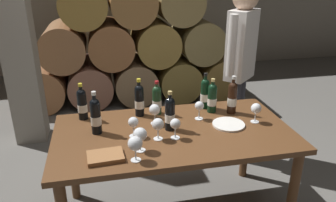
# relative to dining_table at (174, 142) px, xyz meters

# --- Properties ---
(barrel_stack) EXTENTS (3.12, 0.90, 1.69)m
(barrel_stack) POSITION_rel_dining_table_xyz_m (0.00, 2.60, 0.09)
(barrel_stack) COLOR #925F3B
(barrel_stack) RESTS_ON ground_plane
(stone_pillar) EXTENTS (0.32, 0.32, 2.60)m
(stone_pillar) POSITION_rel_dining_table_xyz_m (-1.30, 1.60, 0.63)
(stone_pillar) COLOR gray
(stone_pillar) RESTS_ON ground_plane
(dining_table) EXTENTS (1.70, 0.90, 0.76)m
(dining_table) POSITION_rel_dining_table_xyz_m (0.00, 0.00, 0.00)
(dining_table) COLOR brown
(dining_table) RESTS_ON ground_plane
(wine_bottle_0) EXTENTS (0.07, 0.07, 0.30)m
(wine_bottle_0) POSITION_rel_dining_table_xyz_m (0.34, 0.35, 0.22)
(wine_bottle_0) COLOR black
(wine_bottle_0) RESTS_ON dining_table
(wine_bottle_1) EXTENTS (0.07, 0.07, 0.28)m
(wine_bottle_1) POSITION_rel_dining_table_xyz_m (-0.06, 0.32, 0.21)
(wine_bottle_1) COLOR #19381E
(wine_bottle_1) RESTS_ON dining_table
(wine_bottle_2) EXTENTS (0.07, 0.07, 0.29)m
(wine_bottle_2) POSITION_rel_dining_table_xyz_m (-0.02, 0.03, 0.22)
(wine_bottle_2) COLOR black
(wine_bottle_2) RESTS_ON dining_table
(wine_bottle_3) EXTENTS (0.07, 0.07, 0.30)m
(wine_bottle_3) POSITION_rel_dining_table_xyz_m (-0.20, 0.31, 0.22)
(wine_bottle_3) COLOR black
(wine_bottle_3) RESTS_ON dining_table
(wine_bottle_4) EXTENTS (0.07, 0.07, 0.31)m
(wine_bottle_4) POSITION_rel_dining_table_xyz_m (-0.54, 0.08, 0.23)
(wine_bottle_4) COLOR black
(wine_bottle_4) RESTS_ON dining_table
(wine_bottle_5) EXTENTS (0.07, 0.07, 0.31)m
(wine_bottle_5) POSITION_rel_dining_table_xyz_m (0.52, 0.21, 0.22)
(wine_bottle_5) COLOR black
(wine_bottle_5) RESTS_ON dining_table
(wine_bottle_6) EXTENTS (0.07, 0.07, 0.28)m
(wine_bottle_6) POSITION_rel_dining_table_xyz_m (0.37, 0.26, 0.21)
(wine_bottle_6) COLOR black
(wine_bottle_6) RESTS_ON dining_table
(wine_bottle_7) EXTENTS (0.07, 0.07, 0.29)m
(wine_bottle_7) POSITION_rel_dining_table_xyz_m (-0.64, 0.34, 0.22)
(wine_bottle_7) COLOR black
(wine_bottle_7) RESTS_ON dining_table
(wine_glass_0) EXTENTS (0.09, 0.09, 0.16)m
(wine_glass_0) POSITION_rel_dining_table_xyz_m (-0.27, -0.22, 0.21)
(wine_glass_0) COLOR white
(wine_glass_0) RESTS_ON dining_table
(wine_glass_1) EXTENTS (0.08, 0.08, 0.16)m
(wine_glass_1) POSITION_rel_dining_table_xyz_m (-0.11, 0.14, 0.20)
(wine_glass_1) COLOR white
(wine_glass_1) RESTS_ON dining_table
(wine_glass_2) EXTENTS (0.08, 0.08, 0.15)m
(wine_glass_2) POSITION_rel_dining_table_xyz_m (0.63, 0.01, 0.20)
(wine_glass_2) COLOR white
(wine_glass_2) RESTS_ON dining_table
(wine_glass_3) EXTENTS (0.07, 0.07, 0.15)m
(wine_glass_3) POSITION_rel_dining_table_xyz_m (0.23, 0.15, 0.19)
(wine_glass_3) COLOR white
(wine_glass_3) RESTS_ON dining_table
(wine_glass_4) EXTENTS (0.09, 0.09, 0.16)m
(wine_glass_4) POSITION_rel_dining_table_xyz_m (-0.31, -0.33, 0.21)
(wine_glass_4) COLOR white
(wine_glass_4) RESTS_ON dining_table
(wine_glass_5) EXTENTS (0.07, 0.07, 0.15)m
(wine_glass_5) POSITION_rel_dining_table_xyz_m (-0.02, -0.11, 0.20)
(wine_glass_5) COLOR white
(wine_glass_5) RESTS_ON dining_table
(wine_glass_6) EXTENTS (0.08, 0.08, 0.16)m
(wine_glass_6) POSITION_rel_dining_table_xyz_m (-0.13, -0.10, 0.20)
(wine_glass_6) COLOR white
(wine_glass_6) RESTS_ON dining_table
(wine_glass_7) EXTENTS (0.07, 0.07, 0.15)m
(wine_glass_7) POSITION_rel_dining_table_xyz_m (-0.29, -0.02, 0.20)
(wine_glass_7) COLOR white
(wine_glass_7) RESTS_ON dining_table
(tasting_notebook) EXTENTS (0.23, 0.17, 0.03)m
(tasting_notebook) POSITION_rel_dining_table_xyz_m (-0.49, -0.27, 0.11)
(tasting_notebook) COLOR #936038
(tasting_notebook) RESTS_ON dining_table
(serving_plate) EXTENTS (0.24, 0.24, 0.01)m
(serving_plate) POSITION_rel_dining_table_xyz_m (0.42, -0.00, 0.10)
(serving_plate) COLOR white
(serving_plate) RESTS_ON dining_table
(sommelier_presenting) EXTENTS (0.38, 0.36, 1.72)m
(sommelier_presenting) POSITION_rel_dining_table_xyz_m (0.81, 0.75, 0.37)
(sommelier_presenting) COLOR #383842
(sommelier_presenting) RESTS_ON ground_plane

